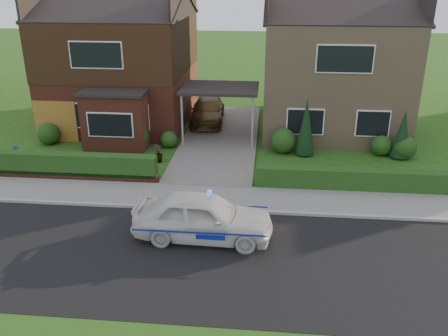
# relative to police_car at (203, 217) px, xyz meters

# --- Properties ---
(ground) EXTENTS (120.00, 120.00, 0.00)m
(ground) POSITION_rel_police_car_xyz_m (-0.47, -1.20, -0.76)
(ground) COLOR #165115
(ground) RESTS_ON ground
(road) EXTENTS (60.00, 6.00, 0.02)m
(road) POSITION_rel_police_car_xyz_m (-0.47, -1.20, -0.76)
(road) COLOR black
(road) RESTS_ON ground
(kerb) EXTENTS (60.00, 0.16, 0.12)m
(kerb) POSITION_rel_police_car_xyz_m (-0.47, 1.85, -0.70)
(kerb) COLOR #9E9993
(kerb) RESTS_ON ground
(sidewalk) EXTENTS (60.00, 2.00, 0.10)m
(sidewalk) POSITION_rel_police_car_xyz_m (-0.47, 2.90, -0.71)
(sidewalk) COLOR slate
(sidewalk) RESTS_ON ground
(driveway) EXTENTS (3.80, 12.00, 0.12)m
(driveway) POSITION_rel_police_car_xyz_m (-0.47, 9.80, -0.70)
(driveway) COLOR #666059
(driveway) RESTS_ON ground
(house_left) EXTENTS (7.50, 9.53, 7.25)m
(house_left) POSITION_rel_police_car_xyz_m (-6.25, 12.70, 3.05)
(house_left) COLOR brown
(house_left) RESTS_ON ground
(house_right) EXTENTS (7.50, 8.06, 7.25)m
(house_right) POSITION_rel_police_car_xyz_m (5.33, 12.79, 2.90)
(house_right) COLOR tan
(house_right) RESTS_ON ground
(carport_link) EXTENTS (3.80, 3.00, 2.77)m
(carport_link) POSITION_rel_police_car_xyz_m (-0.47, 9.75, 1.89)
(carport_link) COLOR black
(carport_link) RESTS_ON ground
(garage_door) EXTENTS (2.20, 0.10, 2.10)m
(garage_door) POSITION_rel_police_car_xyz_m (-8.72, 8.76, 0.29)
(garage_door) COLOR brown
(garage_door) RESTS_ON ground
(dwarf_wall) EXTENTS (7.70, 0.25, 0.36)m
(dwarf_wall) POSITION_rel_police_car_xyz_m (-6.27, 4.10, -0.58)
(dwarf_wall) COLOR brown
(dwarf_wall) RESTS_ON ground
(hedge_left) EXTENTS (7.50, 0.55, 0.90)m
(hedge_left) POSITION_rel_police_car_xyz_m (-6.27, 4.25, -0.76)
(hedge_left) COLOR #133D15
(hedge_left) RESTS_ON ground
(hedge_right) EXTENTS (7.50, 0.55, 0.80)m
(hedge_right) POSITION_rel_police_car_xyz_m (5.33, 4.15, -0.76)
(hedge_right) COLOR #133D15
(hedge_right) RESTS_ON ground
(shrub_left_far) EXTENTS (1.08, 1.08, 1.08)m
(shrub_left_far) POSITION_rel_police_car_xyz_m (-8.97, 8.30, -0.22)
(shrub_left_far) COLOR #133D15
(shrub_left_far) RESTS_ON ground
(shrub_left_mid) EXTENTS (1.32, 1.32, 1.32)m
(shrub_left_mid) POSITION_rel_police_car_xyz_m (-4.47, 8.10, -0.10)
(shrub_left_mid) COLOR #133D15
(shrub_left_mid) RESTS_ON ground
(shrub_left_near) EXTENTS (0.84, 0.84, 0.84)m
(shrub_left_near) POSITION_rel_police_car_xyz_m (-2.87, 8.40, -0.34)
(shrub_left_near) COLOR #133D15
(shrub_left_near) RESTS_ON ground
(shrub_right_near) EXTENTS (1.20, 1.20, 1.20)m
(shrub_right_near) POSITION_rel_police_car_xyz_m (2.73, 8.20, -0.16)
(shrub_right_near) COLOR #133D15
(shrub_right_near) RESTS_ON ground
(shrub_right_mid) EXTENTS (0.96, 0.96, 0.96)m
(shrub_right_mid) POSITION_rel_police_car_xyz_m (7.33, 8.30, -0.28)
(shrub_right_mid) COLOR #133D15
(shrub_right_mid) RESTS_ON ground
(shrub_right_far) EXTENTS (1.08, 1.08, 1.08)m
(shrub_right_far) POSITION_rel_police_car_xyz_m (8.33, 8.00, -0.22)
(shrub_right_far) COLOR #133D15
(shrub_right_far) RESTS_ON ground
(conifer_a) EXTENTS (0.90, 0.90, 2.60)m
(conifer_a) POSITION_rel_police_car_xyz_m (3.73, 8.00, 0.54)
(conifer_a) COLOR black
(conifer_a) RESTS_ON ground
(conifer_b) EXTENTS (0.90, 0.90, 2.20)m
(conifer_b) POSITION_rel_police_car_xyz_m (8.13, 8.00, 0.34)
(conifer_b) COLOR black
(conifer_b) RESTS_ON ground
(police_car) EXTENTS (4.12, 4.55, 1.69)m
(police_car) POSITION_rel_police_car_xyz_m (0.00, 0.00, 0.00)
(police_car) COLOR silver
(police_car) RESTS_ON ground
(driveway_car) EXTENTS (2.04, 4.53, 1.29)m
(driveway_car) POSITION_rel_police_car_xyz_m (-1.47, 12.51, 0.00)
(driveway_car) COLOR brown
(driveway_car) RESTS_ON driveway
(potted_plant_a) EXTENTS (0.44, 0.34, 0.75)m
(potted_plant_a) POSITION_rel_police_car_xyz_m (-9.47, 5.97, -0.39)
(potted_plant_a) COLOR gray
(potted_plant_a) RESTS_ON ground
(potted_plant_b) EXTENTS (0.54, 0.54, 0.77)m
(potted_plant_b) POSITION_rel_police_car_xyz_m (-3.80, 4.80, -0.38)
(potted_plant_b) COLOR gray
(potted_plant_b) RESTS_ON ground
(potted_plant_c) EXTENTS (0.46, 0.46, 0.80)m
(potted_plant_c) POSITION_rel_police_car_xyz_m (-2.97, 6.44, -0.37)
(potted_plant_c) COLOR gray
(potted_plant_c) RESTS_ON ground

